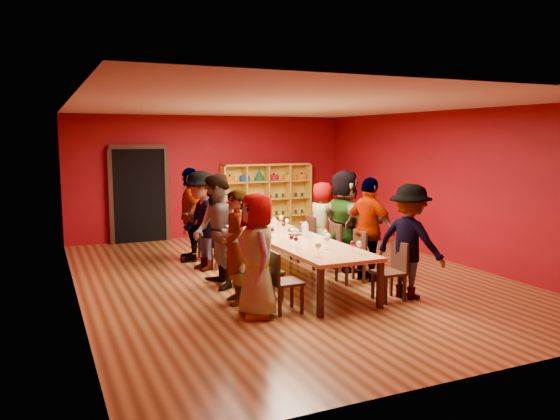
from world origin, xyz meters
The scene contains 47 objects.
room_shell centered at (0.00, 0.00, 1.50)m, with size 7.10×9.10×3.04m.
tasting_table centered at (0.00, 0.00, 0.70)m, with size 1.10×4.50×0.75m.
doorway centered at (-1.80, 4.43, 1.12)m, with size 1.40×0.17×2.30m.
shelving_unit centered at (1.40, 4.32, 0.98)m, with size 2.40×0.40×1.80m.
chair_person_left_0 centered at (-0.91, -1.77, 0.50)m, with size 0.42×0.42×0.89m.
person_left_0 centered at (-1.26, -1.77, 0.86)m, with size 0.84×0.46×1.72m, color #C68592.
chair_person_left_1 centered at (-0.91, -1.09, 0.50)m, with size 0.42×0.42×0.89m.
person_left_1 centered at (-1.34, -1.09, 0.85)m, with size 0.62×0.46×1.71m, color #47474C.
chair_person_left_2 centered at (-0.91, -0.18, 0.50)m, with size 0.42×0.42×0.89m.
person_left_2 centered at (-1.34, -0.18, 0.95)m, with size 0.92×0.50×1.89m, color beige.
chair_person_left_3 centered at (-0.91, 1.13, 0.50)m, with size 0.42×0.42×0.89m.
person_left_3 centered at (-1.22, 1.13, 0.93)m, with size 1.20×0.49×1.86m, color #BE7F87.
chair_person_left_4 centered at (-0.91, 1.98, 0.50)m, with size 0.42×0.42×0.89m.
person_left_4 centered at (-1.21, 1.98, 0.94)m, with size 1.10×0.50×1.87m, color pink.
chair_person_right_0 centered at (0.91, -1.90, 0.50)m, with size 0.42×0.42×0.89m.
person_right_0 centered at (1.20, -1.90, 0.88)m, with size 1.14×0.47×1.76m, color #5B7EBC.
chair_person_right_1 centered at (0.91, -0.78, 0.50)m, with size 0.42×0.42×0.89m.
person_right_1 centered at (1.20, -0.78, 0.90)m, with size 1.05×0.48×1.79m, color #5481AC.
chair_person_right_2 centered at (0.91, 0.06, 0.50)m, with size 0.42×0.42×0.89m.
person_right_2 centered at (1.21, 0.06, 0.94)m, with size 1.74×0.50×1.88m, color silver.
chair_person_right_3 centered at (0.91, 1.06, 0.50)m, with size 0.42×0.42×0.89m.
person_right_3 centered at (1.27, 1.06, 0.79)m, with size 0.77×0.42×1.57m, color #5878B5.
wine_glass_0 centered at (0.29, -0.09, 0.91)m, with size 0.09×0.09×0.22m.
wine_glass_1 centered at (-0.32, -1.04, 0.88)m, with size 0.07×0.07×0.18m.
wine_glass_2 centered at (-0.31, 1.80, 0.91)m, with size 0.09×0.09×0.22m.
wine_glass_3 centered at (0.34, 1.01, 0.90)m, with size 0.08×0.08×0.21m.
wine_glass_4 centered at (0.30, -1.71, 0.88)m, with size 0.07×0.07×0.18m.
wine_glass_5 centered at (-0.33, -0.89, 0.88)m, with size 0.07×0.07×0.18m.
wine_glass_6 centered at (-0.29, 0.01, 0.91)m, with size 0.09×0.09×0.22m.
wine_glass_7 centered at (-0.30, 0.88, 0.89)m, with size 0.08×0.08×0.19m.
wine_glass_8 centered at (-0.04, -0.38, 0.89)m, with size 0.08×0.08×0.20m.
wine_glass_9 centered at (-0.29, 0.97, 0.91)m, with size 0.09×0.09×0.22m.
wine_glass_10 centered at (-0.31, -0.08, 0.88)m, with size 0.07×0.07×0.18m.
wine_glass_11 centered at (0.35, -0.77, 0.89)m, with size 0.08×0.08×0.19m.
wine_glass_12 centered at (0.32, 0.07, 0.91)m, with size 0.09×0.09×0.22m.
wine_glass_13 centered at (-0.32, -1.77, 0.91)m, with size 0.09×0.09×0.22m.
wine_glass_14 centered at (0.09, 0.34, 0.88)m, with size 0.07×0.07×0.18m.
wine_glass_15 centered at (0.26, -1.02, 0.88)m, with size 0.07×0.07×0.18m.
wine_glass_16 centered at (0.32, -1.86, 0.90)m, with size 0.08×0.08×0.20m.
wine_glass_17 centered at (0.35, 0.75, 0.88)m, with size 0.07×0.07×0.18m.
wine_glass_18 centered at (-0.19, 1.35, 0.91)m, with size 0.09×0.09×0.22m.
wine_glass_19 centered at (0.33, 1.71, 0.90)m, with size 0.08×0.08×0.21m.
wine_glass_20 centered at (0.06, -1.35, 0.91)m, with size 0.09×0.09×0.22m.
spittoon_bowl centered at (0.16, 0.01, 0.81)m, with size 0.27×0.27×0.15m, color #B9BCC1.
carafe_a centered at (-0.08, 0.37, 0.87)m, with size 0.13×0.13×0.27m.
carafe_b centered at (0.23, -0.27, 0.87)m, with size 0.11×0.11×0.26m.
wine_bottle centered at (0.10, 1.51, 0.88)m, with size 0.10×0.10×0.34m.
Camera 1 is at (-3.96, -8.60, 2.46)m, focal length 35.00 mm.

